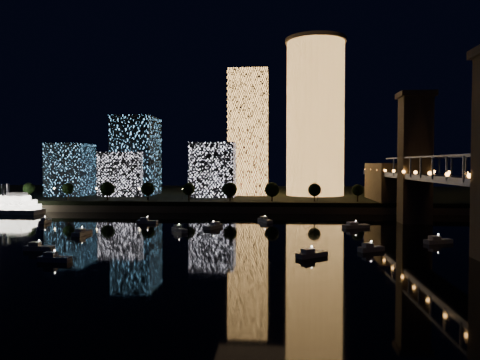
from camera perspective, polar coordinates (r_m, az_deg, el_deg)
The scene contains 10 objects.
ground at distance 135.97m, azimuth -0.79°, elevation -7.63°, with size 520.00×520.00×0.00m, color black.
far_bank at distance 294.42m, azimuth 2.13°, elevation -1.94°, with size 420.00×160.00×5.00m, color black.
seawall at distance 216.87m, azimuth 1.25°, elevation -3.62°, with size 420.00×6.00×3.00m, color #6B5E4C.
tower_cylindrical at distance 268.18m, azimuth 9.16°, elevation 7.55°, with size 34.00×34.00×87.40m.
tower_rectangular at distance 269.43m, azimuth 1.03°, elevation 5.74°, with size 22.21×22.21×70.67m, color #FFAB51.
midrise_blocks at distance 269.33m, azimuth -12.56°, elevation 1.85°, with size 103.50×36.89×44.45m.
truss_bridge at distance 146.99m, azimuth 25.48°, elevation -0.73°, with size 13.00×266.00×50.00m.
motorboats at distance 149.68m, azimuth -2.90°, elevation -6.43°, with size 140.22×82.84×2.78m.
esplanade_trees at distance 225.69m, azimuth -6.07°, elevation -1.13°, with size 165.54×6.96×8.98m.
street_lamps at distance 232.59m, azimuth -6.97°, elevation -1.40°, with size 132.70×0.70×5.65m.
Camera 1 is at (12.61, -133.46, 22.75)m, focal length 35.00 mm.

